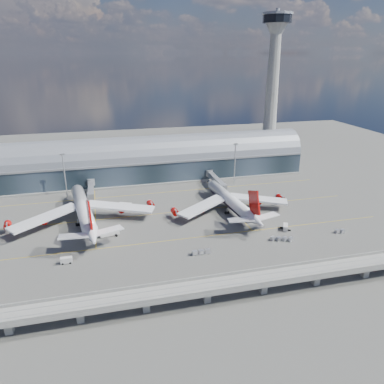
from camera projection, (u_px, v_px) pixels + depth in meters
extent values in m
plane|color=#474744|center=(173.00, 230.00, 173.09)|extent=(500.00, 500.00, 0.00)
cube|color=gold|center=(178.00, 239.00, 164.01)|extent=(200.00, 0.25, 0.01)
cube|color=gold|center=(166.00, 213.00, 191.27)|extent=(200.00, 0.25, 0.01)
cube|color=gold|center=(156.00, 193.00, 218.53)|extent=(200.00, 0.25, 0.01)
cube|color=gold|center=(95.00, 212.00, 192.31)|extent=(0.25, 80.00, 0.01)
cube|color=gold|center=(224.00, 200.00, 208.40)|extent=(0.25, 80.00, 0.01)
cube|color=#1C272F|center=(149.00, 168.00, 241.54)|extent=(200.00, 28.00, 14.00)
cylinder|color=gray|center=(149.00, 158.00, 239.10)|extent=(200.00, 28.00, 28.00)
cube|color=gray|center=(152.00, 164.00, 226.38)|extent=(200.00, 1.00, 1.20)
cube|color=gray|center=(150.00, 178.00, 243.77)|extent=(200.00, 30.00, 1.20)
cube|color=gray|center=(267.00, 162.00, 266.67)|extent=(18.00, 18.00, 8.00)
cone|color=gray|center=(271.00, 103.00, 252.39)|extent=(10.00, 10.00, 90.00)
cone|color=gray|center=(277.00, 27.00, 236.01)|extent=(16.00, 16.00, 8.00)
cylinder|color=black|center=(277.00, 19.00, 234.27)|extent=(18.00, 18.00, 5.00)
cylinder|color=gray|center=(278.00, 13.00, 233.23)|extent=(19.00, 19.00, 1.50)
cylinder|color=gray|center=(278.00, 11.00, 232.70)|extent=(2.40, 2.40, 3.00)
cube|color=gray|center=(207.00, 287.00, 121.20)|extent=(220.00, 8.50, 1.20)
cube|color=gray|center=(211.00, 291.00, 117.18)|extent=(220.00, 0.40, 1.20)
cube|color=gray|center=(204.00, 278.00, 124.45)|extent=(220.00, 0.40, 1.20)
cube|color=gray|center=(208.00, 288.00, 119.61)|extent=(220.00, 0.12, 0.12)
cube|color=gray|center=(206.00, 283.00, 122.34)|extent=(220.00, 0.12, 0.12)
cube|color=gray|center=(9.00, 326.00, 108.45)|extent=(2.20, 2.20, 5.00)
cube|color=gray|center=(80.00, 315.00, 113.05)|extent=(2.20, 2.20, 5.00)
cube|color=gray|center=(146.00, 304.00, 117.65)|extent=(2.20, 2.20, 5.00)
cube|color=gray|center=(207.00, 295.00, 122.24)|extent=(2.20, 2.20, 5.00)
cube|color=gray|center=(263.00, 286.00, 126.84)|extent=(2.20, 2.20, 5.00)
cube|color=gray|center=(316.00, 278.00, 131.44)|extent=(2.20, 2.20, 5.00)
cube|color=gray|center=(365.00, 270.00, 136.04)|extent=(2.20, 2.20, 5.00)
cylinder|color=gray|center=(65.00, 177.00, 207.23)|extent=(0.70, 0.70, 25.00)
cube|color=gray|center=(62.00, 154.00, 202.80)|extent=(3.00, 0.40, 1.00)
cylinder|color=gray|center=(235.00, 164.00, 230.22)|extent=(0.70, 0.70, 25.00)
cube|color=gray|center=(236.00, 144.00, 225.79)|extent=(3.00, 0.40, 1.00)
cylinder|color=white|center=(83.00, 209.00, 179.82)|extent=(13.79, 55.42, 6.64)
cone|color=white|center=(77.00, 189.00, 206.49)|extent=(7.67, 9.10, 6.64)
cone|color=white|center=(92.00, 236.00, 151.06)|extent=(8.21, 13.21, 6.64)
cube|color=#A60907|center=(89.00, 215.00, 150.91)|extent=(2.35, 12.40, 13.74)
cube|color=white|center=(45.00, 218.00, 172.28)|extent=(32.05, 26.19, 2.68)
cube|color=white|center=(120.00, 207.00, 184.33)|extent=(34.24, 19.47, 2.68)
cylinder|color=#A60907|center=(44.00, 220.00, 174.51)|extent=(3.97, 5.58, 3.32)
cylinder|color=#A60907|center=(8.00, 225.00, 169.15)|extent=(3.97, 5.58, 3.32)
cylinder|color=#A60907|center=(121.00, 209.00, 187.01)|extent=(3.97, 5.58, 3.32)
cylinder|color=#A60907|center=(150.00, 204.00, 192.37)|extent=(3.97, 5.58, 3.32)
cylinder|color=gray|center=(80.00, 204.00, 198.41)|extent=(0.52, 0.52, 3.11)
cylinder|color=gray|center=(78.00, 223.00, 176.76)|extent=(0.62, 0.62, 3.11)
cylinder|color=gray|center=(92.00, 220.00, 179.06)|extent=(0.62, 0.62, 3.11)
cylinder|color=black|center=(78.00, 224.00, 177.10)|extent=(2.47, 1.84, 1.56)
cylinder|color=black|center=(92.00, 222.00, 179.40)|extent=(2.47, 1.84, 1.56)
cylinder|color=white|center=(230.00, 200.00, 192.77)|extent=(9.35, 47.95, 5.71)
cone|color=white|center=(211.00, 184.00, 216.56)|extent=(6.30, 8.30, 5.71)
cone|color=white|center=(256.00, 220.00, 166.95)|extent=(6.60, 12.23, 5.71)
cube|color=#A60907|center=(254.00, 203.00, 166.97)|extent=(1.59, 11.80, 13.05)
cube|color=white|center=(203.00, 206.00, 186.68)|extent=(29.32, 22.58, 2.44)
cube|color=white|center=(258.00, 199.00, 195.90)|extent=(30.39, 19.12, 2.44)
cylinder|color=black|center=(230.00, 202.00, 193.31)|extent=(8.12, 43.01, 4.86)
cylinder|color=#A60907|center=(201.00, 208.00, 188.88)|extent=(3.52, 5.15, 3.15)
cylinder|color=#A60907|center=(175.00, 212.00, 184.78)|extent=(3.52, 5.15, 3.15)
cylinder|color=#A60907|center=(257.00, 201.00, 198.44)|extent=(3.52, 5.15, 3.15)
cylinder|color=#A60907|center=(280.00, 198.00, 202.54)|extent=(3.52, 5.15, 3.15)
cylinder|color=gray|center=(217.00, 196.00, 209.20)|extent=(0.49, 0.49, 2.96)
cylinder|color=gray|center=(227.00, 211.00, 189.83)|extent=(0.59, 0.59, 2.96)
cylinder|color=gray|center=(238.00, 209.00, 191.72)|extent=(0.59, 0.59, 2.96)
cylinder|color=black|center=(227.00, 213.00, 190.16)|extent=(2.27, 1.64, 1.48)
cylinder|color=black|center=(238.00, 211.00, 192.04)|extent=(2.27, 1.64, 1.48)
cube|color=gray|center=(91.00, 189.00, 210.10)|extent=(3.00, 24.00, 3.00)
cube|color=gray|center=(91.00, 196.00, 199.20)|extent=(3.60, 3.60, 3.40)
cylinder|color=gray|center=(91.00, 182.00, 221.01)|extent=(4.40, 4.40, 4.00)
cylinder|color=gray|center=(91.00, 202.00, 200.42)|extent=(0.50, 0.50, 3.40)
cylinder|color=black|center=(92.00, 205.00, 200.89)|extent=(1.40, 0.80, 0.80)
cube|color=gray|center=(216.00, 180.00, 225.10)|extent=(3.00, 28.00, 3.00)
cube|color=gray|center=(223.00, 187.00, 212.38)|extent=(3.60, 3.60, 3.40)
cylinder|color=gray|center=(209.00, 173.00, 237.82)|extent=(4.40, 4.40, 4.00)
cylinder|color=gray|center=(223.00, 193.00, 213.60)|extent=(0.50, 0.50, 3.40)
cylinder|color=black|center=(223.00, 195.00, 214.07)|extent=(1.40, 0.80, 0.80)
cube|color=beige|center=(91.00, 225.00, 173.69)|extent=(3.57, 7.95, 2.85)
cylinder|color=black|center=(90.00, 225.00, 176.26)|extent=(2.85, 1.36, 0.99)
cylinder|color=black|center=(92.00, 230.00, 172.00)|extent=(2.85, 1.36, 0.99)
cube|color=beige|center=(66.00, 260.00, 145.00)|extent=(4.39, 2.06, 2.27)
cylinder|color=black|center=(70.00, 262.00, 145.66)|extent=(0.81, 2.19, 0.79)
cylinder|color=black|center=(63.00, 263.00, 145.05)|extent=(0.81, 2.19, 0.79)
cube|color=beige|center=(109.00, 232.00, 166.80)|extent=(8.97, 4.27, 2.81)
cylinder|color=black|center=(116.00, 235.00, 167.32)|extent=(1.53, 2.84, 0.97)
cylinder|color=black|center=(103.00, 235.00, 167.15)|extent=(1.53, 2.84, 0.97)
cube|color=beige|center=(285.00, 227.00, 172.57)|extent=(4.16, 5.53, 2.25)
cylinder|color=black|center=(282.00, 228.00, 174.08)|extent=(2.28, 1.69, 0.78)
cylinder|color=black|center=(288.00, 230.00, 171.75)|extent=(2.28, 1.69, 0.78)
cube|color=beige|center=(233.00, 204.00, 198.74)|extent=(4.35, 5.74, 2.71)
cylinder|color=black|center=(231.00, 205.00, 200.38)|extent=(2.76, 1.94, 0.94)
cylinder|color=black|center=(236.00, 207.00, 197.94)|extent=(2.76, 1.94, 0.94)
cube|color=beige|center=(125.00, 206.00, 195.67)|extent=(7.08, 5.05, 2.87)
cylinder|color=black|center=(129.00, 207.00, 197.35)|extent=(2.04, 2.92, 0.99)
cylinder|color=black|center=(122.00, 209.00, 194.87)|extent=(2.04, 2.92, 0.99)
cube|color=gray|center=(195.00, 254.00, 151.39)|extent=(2.51, 1.69, 0.31)
cube|color=#BABABF|center=(195.00, 252.00, 151.11)|extent=(2.09, 1.58, 1.55)
cube|color=gray|center=(201.00, 254.00, 151.98)|extent=(2.51, 1.69, 0.31)
cube|color=#BABABF|center=(201.00, 252.00, 151.69)|extent=(2.09, 1.58, 1.55)
cube|color=gray|center=(208.00, 253.00, 152.57)|extent=(2.51, 1.69, 0.31)
cube|color=#BABABF|center=(208.00, 251.00, 152.28)|extent=(2.09, 1.58, 1.55)
cube|color=gray|center=(273.00, 240.00, 163.28)|extent=(2.75, 2.29, 0.29)
cube|color=#BABABF|center=(273.00, 238.00, 163.01)|extent=(2.35, 2.06, 1.47)
cube|color=gray|center=(279.00, 240.00, 163.02)|extent=(2.75, 2.29, 0.29)
cube|color=#BABABF|center=(279.00, 238.00, 162.75)|extent=(2.35, 2.06, 1.47)
cube|color=gray|center=(285.00, 240.00, 162.76)|extent=(2.75, 2.29, 0.29)
cube|color=#BABABF|center=(285.00, 239.00, 162.49)|extent=(2.35, 2.06, 1.47)
cube|color=gray|center=(291.00, 241.00, 162.50)|extent=(2.75, 2.29, 0.29)
cube|color=#BABABF|center=(291.00, 239.00, 162.23)|extent=(2.35, 2.06, 1.47)
cube|color=gray|center=(337.00, 233.00, 169.85)|extent=(2.48, 1.86, 0.28)
cube|color=#BABABF|center=(337.00, 231.00, 169.58)|extent=(2.09, 1.70, 1.41)
cube|color=gray|center=(342.00, 232.00, 170.04)|extent=(2.48, 1.86, 0.28)
cube|color=#BABABF|center=(342.00, 231.00, 169.77)|extent=(2.09, 1.70, 1.41)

